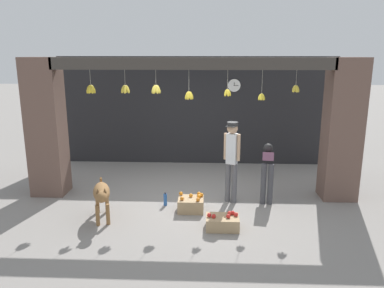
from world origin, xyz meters
The scene contains 12 objects.
ground_plane centered at (0.00, 0.00, 0.00)m, with size 60.00×60.00×0.00m, color gray.
shop_back_wall centered at (0.00, 2.80, 1.46)m, with size 7.48×0.12×2.92m, color #232326.
shop_pillar_left centered at (-3.09, 0.30, 1.46)m, with size 0.70×0.60×2.92m, color brown.
shop_pillar_right centered at (3.09, 0.30, 1.46)m, with size 0.70×0.60×2.92m, color brown.
storefront_awning centered at (-0.03, 0.12, 2.76)m, with size 5.58×0.30×0.84m.
dog centered at (-1.59, -1.01, 0.50)m, with size 0.50×1.06×0.74m.
shopkeeper centered at (0.82, -0.04, 0.99)m, with size 0.32×0.30×1.67m.
worker_stooping centered at (1.57, 0.11, 0.74)m, with size 0.33×0.84×1.11m.
fruit_crate_oranges centered at (0.02, -0.54, 0.14)m, with size 0.49×0.43×0.33m.
fruit_crate_apples centered at (0.61, -1.28, 0.12)m, with size 0.57×0.41×0.29m.
water_bottle centered at (-0.51, -0.30, 0.13)m, with size 0.07×0.07×0.27m.
wall_clock centered at (1.02, 2.73, 2.16)m, with size 0.36×0.03×0.36m.
Camera 1 is at (0.34, -7.33, 2.99)m, focal length 35.00 mm.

